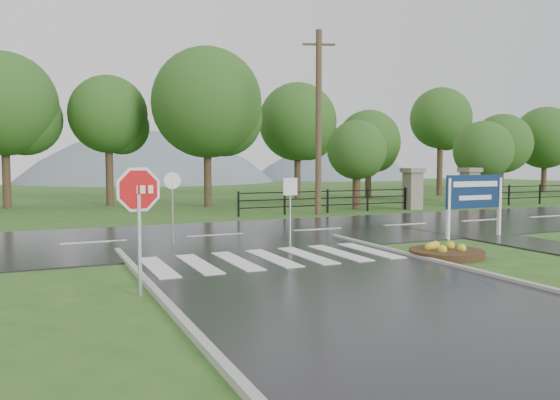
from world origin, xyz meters
name	(u,v)px	position (x,y,z in m)	size (l,w,h in m)	color
ground	(383,306)	(0.00, 0.00, 0.00)	(120.00, 120.00, 0.00)	#2D561C
main_road	(215,236)	(0.00, 10.00, 0.00)	(90.00, 8.00, 0.04)	black
walkway	(538,245)	(8.50, 4.00, 0.00)	(2.20, 11.00, 0.04)	#28282B
crosswalk	(273,258)	(0.00, 5.00, 0.06)	(6.50, 2.80, 0.02)	silver
pillar_west	(413,188)	(13.00, 16.00, 1.18)	(1.00, 1.00, 2.24)	gray
pillar_east	(470,186)	(17.00, 16.00, 1.18)	(1.00, 1.00, 2.24)	gray
fence_west	(328,199)	(7.75, 16.00, 0.72)	(9.58, 0.08, 1.20)	black
hills	(116,300)	(3.49, 65.00, -15.54)	(102.00, 48.00, 48.00)	slate
treeline	(160,206)	(1.00, 24.00, 0.00)	(83.20, 5.20, 10.00)	#234E18
stop_sign	(139,201)	(-3.84, 2.48, 1.84)	(1.16, 0.21, 2.64)	#939399
estate_billboard	(475,195)	(7.87, 6.05, 1.47)	(2.44, 0.10, 2.14)	silver
flower_bed	(446,252)	(4.48, 3.51, 0.15)	(1.99, 1.99, 0.40)	#332111
reg_sign_small	(290,196)	(1.87, 7.90, 1.46)	(0.45, 0.13, 2.06)	#939399
reg_sign_round	(172,199)	(-1.74, 8.86, 1.42)	(0.52, 0.07, 2.25)	#939399
utility_pole_east	(319,122)	(6.95, 15.50, 4.51)	(1.52, 0.63, 8.88)	#473523
entrance_tree_left	(357,150)	(10.38, 17.50, 3.21)	(3.24, 3.24, 4.85)	#3D2B1C
entrance_tree_right	(483,151)	(19.43, 17.50, 3.26)	(3.60, 3.60, 5.08)	#3D2B1C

